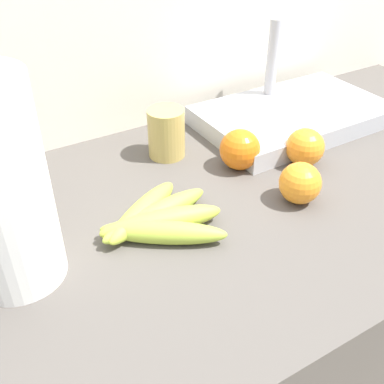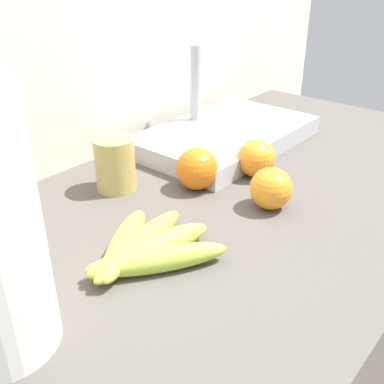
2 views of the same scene
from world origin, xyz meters
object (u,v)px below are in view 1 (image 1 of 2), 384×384
Objects in this scene: orange_front at (305,147)px; mug at (167,133)px; orange_far_right at (240,149)px; orange_right at (300,183)px; sink_basin at (293,114)px; banana_bunch at (156,220)px.

mug is (-0.20, 0.16, 0.01)m from orange_front.
orange_front is 0.12m from orange_far_right.
orange_far_right is at bearing 154.64° from orange_front.
mug is (-0.09, 0.11, 0.01)m from orange_far_right.
orange_right is at bearing -80.59° from orange_far_right.
orange_front is at bearing -123.78° from sink_basin.
mug is at bearing 130.03° from orange_far_right.
mug is at bearing 141.37° from orange_front.
banana_bunch is 0.50× the size of sink_basin.
sink_basin is (0.42, 0.17, 0.00)m from banana_bunch.
mug is (0.12, 0.19, 0.03)m from banana_bunch.
orange_right is at bearing -135.87° from orange_front.
orange_far_right is 0.22m from sink_basin.
orange_right is 0.93× the size of orange_far_right.
orange_far_right is (-0.11, 0.05, 0.00)m from orange_front.
orange_far_right reaches higher than orange_front.
banana_bunch is 0.45m from sink_basin.
orange_right is (-0.09, -0.09, -0.00)m from orange_front.
orange_front is at bearing 5.41° from banana_bunch.
orange_front is at bearing -25.36° from orange_far_right.
sink_basin is at bearing -4.16° from mug.
orange_far_right is 0.80× the size of mug.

